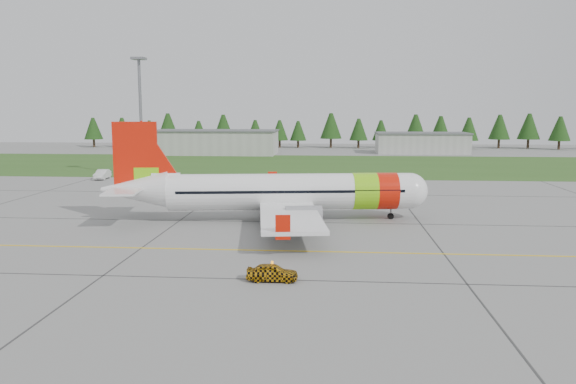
{
  "coord_description": "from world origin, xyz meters",
  "views": [
    {
      "loc": [
        0.95,
        -36.87,
        11.46
      ],
      "look_at": [
        -3.44,
        18.21,
        3.43
      ],
      "focal_mm": 35.0,
      "sensor_mm": 36.0,
      "label": 1
    }
  ],
  "objects": [
    {
      "name": "hangar_west",
      "position": [
        -30.0,
        110.0,
        3.0
      ],
      "size": [
        32.0,
        14.0,
        6.0
      ],
      "primitive_type": "cube",
      "color": "#A8A8A3",
      "rests_on": "ground"
    },
    {
      "name": "floodlight_mast",
      "position": [
        -32.0,
        58.0,
        10.0
      ],
      "size": [
        0.5,
        0.5,
        20.0
      ],
      "primitive_type": "cylinder",
      "color": "slate",
      "rests_on": "ground"
    },
    {
      "name": "taxi_guideline",
      "position": [
        0.0,
        8.0,
        0.01
      ],
      "size": [
        120.0,
        0.25,
        0.02
      ],
      "primitive_type": "cube",
      "color": "gold",
      "rests_on": "ground"
    },
    {
      "name": "grass_strip",
      "position": [
        0.0,
        82.0,
        0.01
      ],
      "size": [
        320.0,
        50.0,
        0.03
      ],
      "primitive_type": "cube",
      "color": "#30561E",
      "rests_on": "ground"
    },
    {
      "name": "treeline",
      "position": [
        0.0,
        138.0,
        5.0
      ],
      "size": [
        160.0,
        8.0,
        10.0
      ],
      "primitive_type": null,
      "color": "#1C3F14",
      "rests_on": "ground"
    },
    {
      "name": "aircraft",
      "position": [
        -4.26,
        21.1,
        2.99
      ],
      "size": [
        34.1,
        31.68,
        10.35
      ],
      "rotation": [
        0.0,
        0.0,
        0.13
      ],
      "color": "white",
      "rests_on": "ground"
    },
    {
      "name": "service_van",
      "position": [
        -37.77,
        54.33,
        2.43
      ],
      "size": [
        1.84,
        1.75,
        4.87
      ],
      "primitive_type": "imported",
      "rotation": [
        0.0,
        0.0,
        0.09
      ],
      "color": "silver",
      "rests_on": "ground"
    },
    {
      "name": "ground",
      "position": [
        0.0,
        0.0,
        0.0
      ],
      "size": [
        320.0,
        320.0,
        0.0
      ],
      "primitive_type": "plane",
      "color": "gray",
      "rests_on": "ground"
    },
    {
      "name": "follow_me_car",
      "position": [
        -3.04,
        -0.24,
        1.75
      ],
      "size": [
        1.2,
        1.41,
        3.5
      ],
      "primitive_type": "imported",
      "rotation": [
        0.0,
        0.0,
        1.58
      ],
      "color": "#E8A40C",
      "rests_on": "ground"
    },
    {
      "name": "hangar_east",
      "position": [
        25.0,
        118.0,
        2.6
      ],
      "size": [
        24.0,
        12.0,
        5.2
      ],
      "primitive_type": "cube",
      "color": "#A8A8A3",
      "rests_on": "ground"
    }
  ]
}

